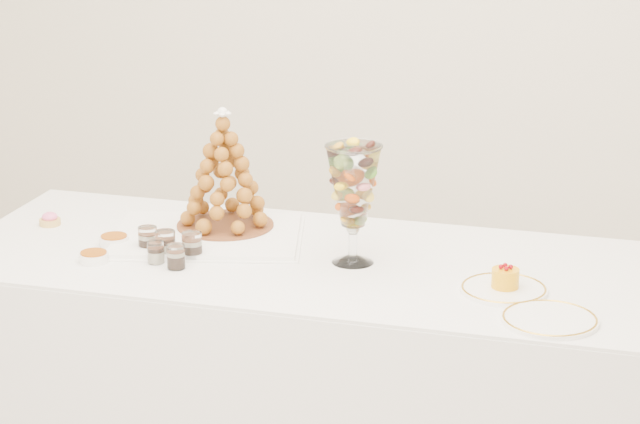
% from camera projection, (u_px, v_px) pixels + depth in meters
% --- Properties ---
extents(buffet_table, '(2.08, 0.90, 0.78)m').
position_uv_depth(buffet_table, '(308.00, 383.00, 3.66)').
color(buffet_table, white).
rests_on(buffet_table, ground).
extents(lace_tray, '(0.63, 0.54, 0.02)m').
position_uv_depth(lace_tray, '(208.00, 236.00, 3.70)').
color(lace_tray, white).
rests_on(lace_tray, buffet_table).
extents(macaron_vase, '(0.15, 0.15, 0.34)m').
position_uv_depth(macaron_vase, '(353.00, 187.00, 3.44)').
color(macaron_vase, white).
rests_on(macaron_vase, buffet_table).
extents(cake_plate, '(0.23, 0.23, 0.01)m').
position_uv_depth(cake_plate, '(504.00, 289.00, 3.29)').
color(cake_plate, white).
rests_on(cake_plate, buffet_table).
extents(spare_plate, '(0.24, 0.24, 0.01)m').
position_uv_depth(spare_plate, '(550.00, 320.00, 3.10)').
color(spare_plate, white).
rests_on(spare_plate, buffet_table).
extents(pink_tart, '(0.06, 0.06, 0.04)m').
position_uv_depth(pink_tart, '(50.00, 220.00, 3.81)').
color(pink_tart, tan).
rests_on(pink_tart, buffet_table).
extents(verrine_a, '(0.06, 0.06, 0.07)m').
position_uv_depth(verrine_a, '(148.00, 239.00, 3.58)').
color(verrine_a, white).
rests_on(verrine_a, buffet_table).
extents(verrine_b, '(0.07, 0.07, 0.08)m').
position_uv_depth(verrine_b, '(165.00, 244.00, 3.53)').
color(verrine_b, white).
rests_on(verrine_b, buffet_table).
extents(verrine_c, '(0.06, 0.06, 0.08)m').
position_uv_depth(verrine_c, '(192.00, 246.00, 3.52)').
color(verrine_c, white).
rests_on(verrine_c, buffet_table).
extents(verrine_d, '(0.05, 0.05, 0.06)m').
position_uv_depth(verrine_d, '(156.00, 252.00, 3.49)').
color(verrine_d, white).
rests_on(verrine_d, buffet_table).
extents(verrine_e, '(0.06, 0.06, 0.07)m').
position_uv_depth(verrine_e, '(176.00, 257.00, 3.45)').
color(verrine_e, white).
rests_on(verrine_e, buffet_table).
extents(ramekin_back, '(0.09, 0.09, 0.03)m').
position_uv_depth(ramekin_back, '(114.00, 241.00, 3.64)').
color(ramekin_back, white).
rests_on(ramekin_back, buffet_table).
extents(ramekin_front, '(0.08, 0.08, 0.03)m').
position_uv_depth(ramekin_front, '(94.00, 257.00, 3.50)').
color(ramekin_front, white).
rests_on(ramekin_front, buffet_table).
extents(croquembouche, '(0.29, 0.29, 0.36)m').
position_uv_depth(croquembouche, '(224.00, 169.00, 3.70)').
color(croquembouche, brown).
rests_on(croquembouche, lace_tray).
extents(mousse_cake, '(0.07, 0.07, 0.06)m').
position_uv_depth(mousse_cake, '(505.00, 278.00, 3.28)').
color(mousse_cake, '#F3A50B').
rests_on(mousse_cake, cake_plate).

